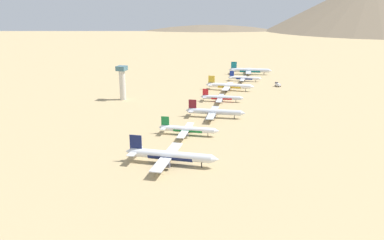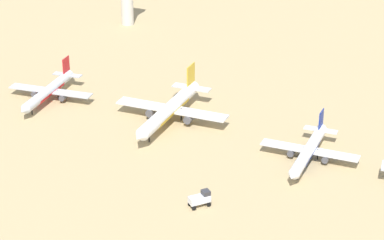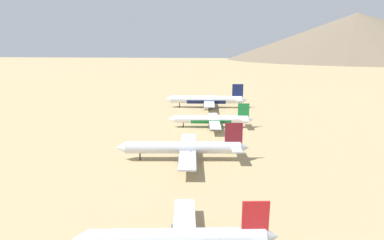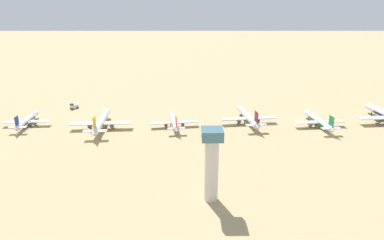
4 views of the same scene
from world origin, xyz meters
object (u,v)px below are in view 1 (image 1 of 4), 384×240
(parked_jet_1, at_px, (187,129))
(service_truck, at_px, (278,84))
(control_tower, at_px, (122,81))
(parked_jet_0, at_px, (170,156))
(parked_jet_3, at_px, (221,98))
(parked_jet_2, at_px, (214,112))
(parked_jet_5, at_px, (244,78))
(parked_jet_6, at_px, (250,70))
(parked_jet_4, at_px, (229,86))

(parked_jet_1, height_order, service_truck, parked_jet_1)
(service_truck, xyz_separation_m, control_tower, (-112.34, -85.30, 12.97))
(parked_jet_1, bearing_deg, service_truck, 76.17)
(parked_jet_0, xyz_separation_m, parked_jet_1, (-4.94, 43.62, -0.98))
(parked_jet_3, xyz_separation_m, service_truck, (36.42, 69.48, -1.17))
(parked_jet_2, bearing_deg, parked_jet_5, 90.88)
(parked_jet_6, relative_size, service_truck, 8.08)
(parked_jet_4, bearing_deg, parked_jet_6, 86.67)
(parked_jet_6, distance_m, control_tower, 160.06)
(parked_jet_4, bearing_deg, parked_jet_2, -84.95)
(parked_jet_0, bearing_deg, parked_jet_4, 92.12)
(parked_jet_5, height_order, parked_jet_6, parked_jet_6)
(parked_jet_2, xyz_separation_m, parked_jet_4, (-7.49, 84.76, 0.16))
(parked_jet_1, relative_size, service_truck, 6.51)
(parked_jet_2, xyz_separation_m, parked_jet_3, (-5.01, 43.65, -0.68))
(parked_jet_1, distance_m, parked_jet_2, 40.19)
(parked_jet_2, height_order, parked_jet_6, parked_jet_6)
(control_tower, bearing_deg, parked_jet_0, -54.37)
(parked_jet_2, distance_m, parked_jet_6, 167.09)
(parked_jet_1, height_order, parked_jet_2, parked_jet_2)
(parked_jet_0, distance_m, service_truck, 199.16)
(parked_jet_0, relative_size, parked_jet_4, 1.09)
(parked_jet_5, bearing_deg, parked_jet_2, -89.12)
(parked_jet_3, bearing_deg, parked_jet_0, -88.31)
(parked_jet_2, height_order, parked_jet_5, parked_jet_2)
(parked_jet_1, xyz_separation_m, parked_jet_5, (4.23, 168.86, -0.33))
(parked_jet_2, distance_m, parked_jet_5, 129.18)
(service_truck, bearing_deg, parked_jet_3, -117.66)
(parked_jet_1, bearing_deg, parked_jet_0, -83.53)
(parked_jet_0, xyz_separation_m, parked_jet_6, (-1.44, 250.39, -0.12))
(parked_jet_2, bearing_deg, parked_jet_3, 96.55)
(parked_jet_1, xyz_separation_m, service_truck, (37.62, 152.83, -1.42))
(parked_jet_1, bearing_deg, parked_jet_2, 81.10)
(control_tower, bearing_deg, parked_jet_1, -42.11)
(parked_jet_1, height_order, parked_jet_4, parked_jet_4)
(parked_jet_1, height_order, parked_jet_3, parked_jet_1)
(parked_jet_3, relative_size, control_tower, 1.26)
(parked_jet_5, relative_size, control_tower, 1.23)
(parked_jet_3, bearing_deg, service_truck, 62.34)
(parked_jet_1, relative_size, parked_jet_6, 0.81)
(parked_jet_0, bearing_deg, service_truck, 80.55)
(parked_jet_5, bearing_deg, parked_jet_3, -92.03)
(parked_jet_2, bearing_deg, service_truck, 74.48)
(parked_jet_0, height_order, parked_jet_2, parked_jet_0)
(parked_jet_1, xyz_separation_m, parked_jet_3, (1.21, 83.35, -0.25))
(parked_jet_2, distance_m, service_truck, 117.42)
(parked_jet_1, relative_size, parked_jet_3, 1.08)
(parked_jet_1, distance_m, parked_jet_4, 124.47)
(control_tower, bearing_deg, parked_jet_3, 11.77)
(parked_jet_3, xyz_separation_m, parked_jet_5, (3.03, 85.51, -0.08))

